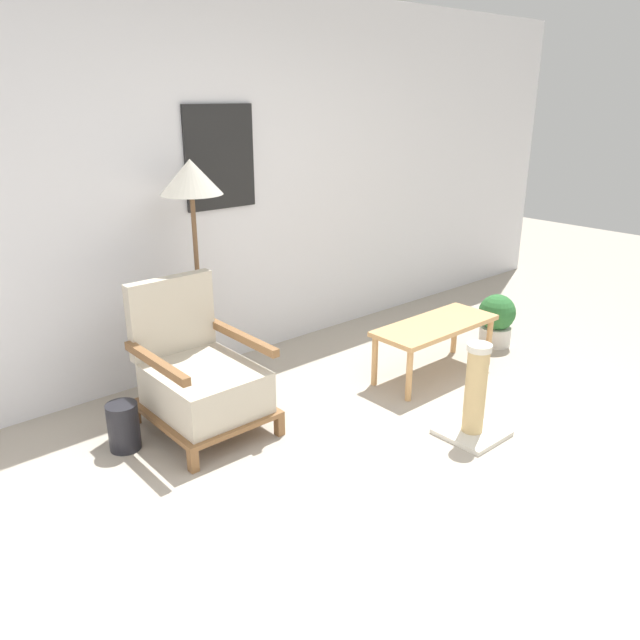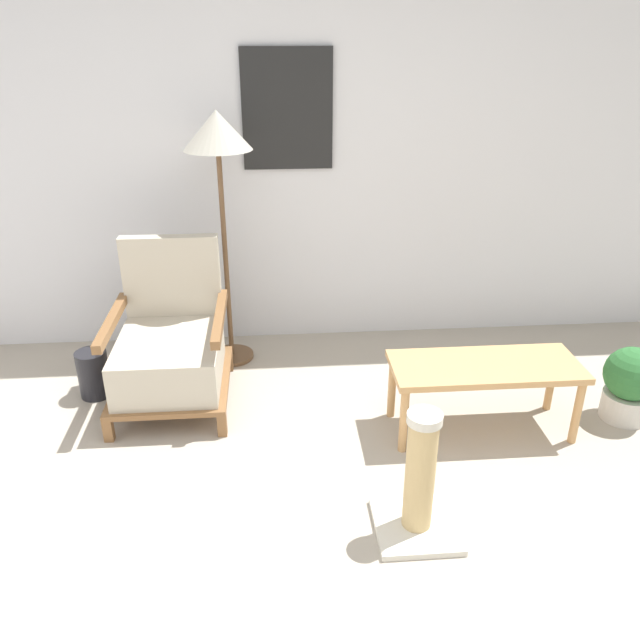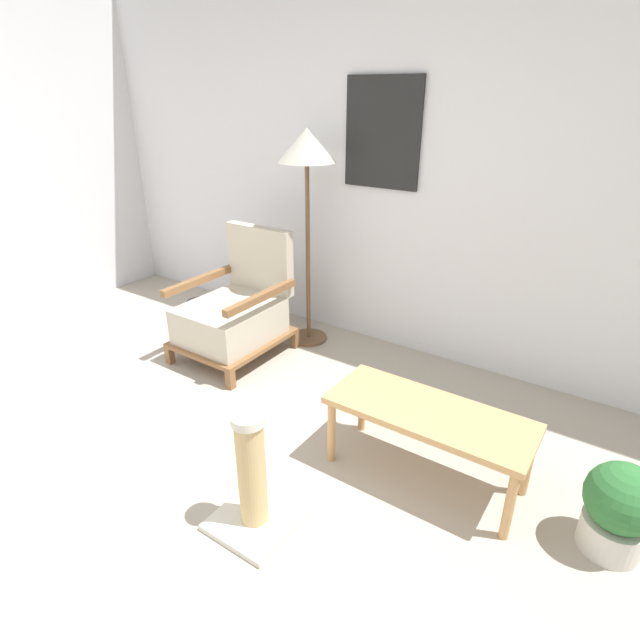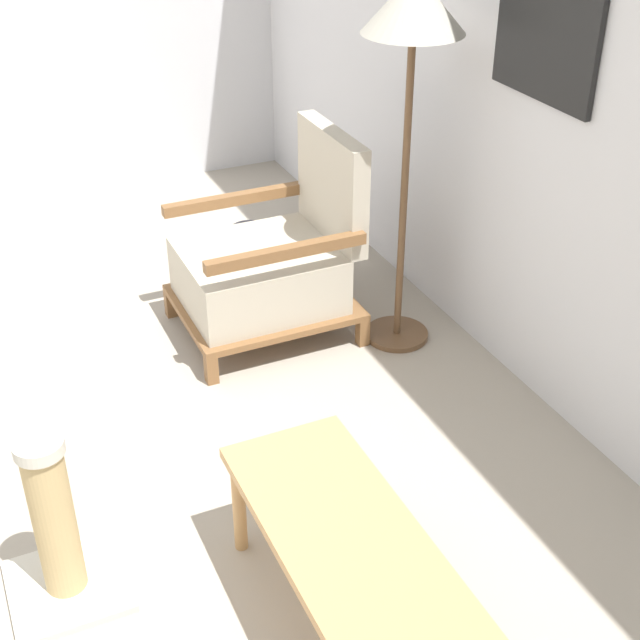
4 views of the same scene
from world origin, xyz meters
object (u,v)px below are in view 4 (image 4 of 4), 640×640
object	(u,v)px
coffee_table	(347,548)
scratching_post	(58,537)
armchair	(271,263)
floor_lamp	(413,30)
vase	(250,254)

from	to	relation	value
coffee_table	scratching_post	bearing A→B (deg)	-125.21
coffee_table	scratching_post	distance (m)	0.89
armchair	floor_lamp	world-z (taller)	floor_lamp
floor_lamp	coffee_table	xyz separation A→B (m)	(1.39, -0.94, -1.02)
floor_lamp	armchair	bearing A→B (deg)	-122.43
floor_lamp	coffee_table	size ratio (longest dim) A/B	1.59
coffee_table	scratching_post	xyz separation A→B (m)	(-0.51, -0.72, -0.12)
vase	scratching_post	bearing A→B (deg)	-36.80
armchair	coffee_table	bearing A→B (deg)	-14.81
floor_lamp	scratching_post	distance (m)	2.20
armchair	floor_lamp	bearing A→B (deg)	57.57
armchair	vase	xyz separation A→B (m)	(-0.48, 0.08, -0.19)
scratching_post	armchair	bearing A→B (deg)	135.41
armchair	scratching_post	bearing A→B (deg)	-44.59
vase	floor_lamp	bearing A→B (deg)	27.52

